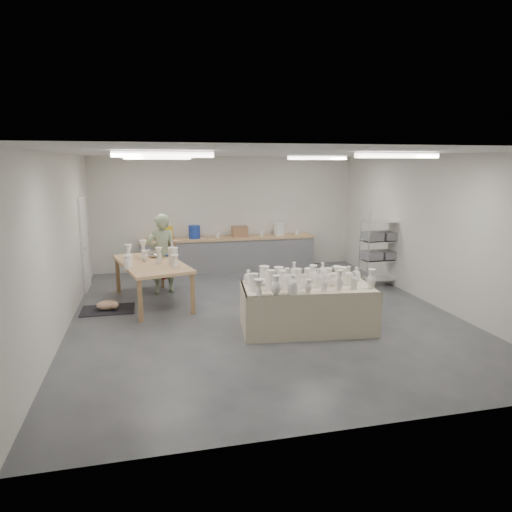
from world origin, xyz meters
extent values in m
plane|color=#424449|center=(0.00, 0.00, 0.00)|extent=(8.00, 8.00, 0.00)
cube|color=white|center=(0.00, 0.00, 2.99)|extent=(7.00, 8.00, 0.02)
cube|color=silver|center=(0.00, 4.00, 1.50)|extent=(7.00, 0.02, 3.00)
cube|color=silver|center=(0.00, -4.00, 1.50)|extent=(7.00, 0.02, 3.00)
cube|color=silver|center=(-3.50, 0.00, 1.50)|extent=(0.02, 8.00, 3.00)
cube|color=silver|center=(3.50, 0.00, 1.50)|extent=(0.02, 8.00, 3.00)
cube|color=white|center=(-3.47, 2.60, 1.05)|extent=(0.05, 0.90, 2.10)
cube|color=white|center=(-1.80, -1.50, 2.94)|extent=(1.40, 0.12, 0.08)
cube|color=white|center=(1.80, -1.50, 2.94)|extent=(1.40, 0.12, 0.08)
cube|color=white|center=(-1.80, 2.00, 2.94)|extent=(1.40, 0.12, 0.08)
cube|color=white|center=(1.80, 2.00, 2.94)|extent=(1.40, 0.12, 0.08)
cube|color=tan|center=(0.00, 3.68, 0.87)|extent=(4.60, 0.60, 0.06)
cube|color=slate|center=(0.00, 3.68, 0.42)|extent=(4.60, 0.55, 0.84)
cylinder|color=yellow|center=(-1.60, 3.68, 1.07)|extent=(0.30, 0.30, 0.34)
cylinder|color=#1C3699|center=(-0.90, 3.68, 1.07)|extent=(0.30, 0.30, 0.34)
cylinder|color=white|center=(1.40, 3.68, 1.07)|extent=(0.30, 0.30, 0.34)
cube|color=#926846|center=(0.30, 3.68, 1.04)|extent=(0.40, 0.30, 0.28)
cylinder|color=white|center=(-2.00, 3.68, 0.97)|extent=(0.10, 0.10, 0.14)
cylinder|color=white|center=(-0.30, 3.68, 0.97)|extent=(0.10, 0.10, 0.14)
cylinder|color=white|center=(0.90, 3.68, 0.97)|extent=(0.10, 0.10, 0.14)
cylinder|color=white|center=(1.90, 3.68, 0.97)|extent=(0.10, 0.10, 0.14)
cylinder|color=silver|center=(2.78, 1.18, 0.90)|extent=(0.02, 0.02, 1.80)
cylinder|color=silver|center=(3.62, 1.18, 0.90)|extent=(0.02, 0.02, 1.80)
cylinder|color=silver|center=(2.78, 1.62, 0.90)|extent=(0.02, 0.02, 1.80)
cylinder|color=silver|center=(3.62, 1.62, 0.90)|extent=(0.02, 0.02, 1.80)
cube|color=silver|center=(3.20, 1.40, 0.15)|extent=(0.88, 0.48, 0.02)
cube|color=silver|center=(3.20, 1.40, 0.60)|extent=(0.88, 0.48, 0.02)
cube|color=silver|center=(3.20, 1.40, 1.05)|extent=(0.88, 0.48, 0.02)
cube|color=silver|center=(3.20, 1.40, 1.50)|extent=(0.88, 0.48, 0.02)
cube|color=slate|center=(2.98, 1.40, 0.72)|extent=(0.38, 0.42, 0.18)
cube|color=slate|center=(3.42, 1.40, 0.72)|extent=(0.38, 0.42, 0.18)
cube|color=slate|center=(2.98, 1.40, 1.17)|extent=(0.38, 0.42, 0.18)
cube|color=slate|center=(3.42, 1.40, 1.17)|extent=(0.38, 0.42, 0.18)
cube|color=olive|center=(0.54, -1.05, 0.34)|extent=(2.07, 1.13, 0.68)
cube|color=#C3B196|center=(0.54, -1.05, 0.77)|extent=(2.34, 1.31, 0.03)
cube|color=#C3B196|center=(0.54, -1.56, 0.39)|extent=(2.22, 0.29, 0.78)
cube|color=#C3B196|center=(0.54, -0.54, 0.39)|extent=(2.22, 0.29, 0.78)
cube|color=tan|center=(-2.03, 1.18, 0.82)|extent=(1.63, 2.46, 0.06)
cube|color=olive|center=(-2.52, 0.12, 0.39)|extent=(0.08, 0.08, 0.79)
cube|color=olive|center=(-1.53, 0.12, 0.39)|extent=(0.08, 0.08, 0.79)
cube|color=olive|center=(-2.52, 2.24, 0.39)|extent=(0.08, 0.08, 0.79)
cube|color=olive|center=(-1.53, 2.24, 0.39)|extent=(0.08, 0.08, 0.79)
ellipsoid|color=silver|center=(-1.93, 1.70, 0.90)|extent=(0.26, 0.26, 0.12)
cylinder|color=#1C3699|center=(-1.70, 1.84, 0.86)|extent=(0.26, 0.26, 0.03)
cylinder|color=white|center=(-2.08, 1.93, 0.91)|extent=(0.11, 0.11, 0.12)
cube|color=#926846|center=(-1.63, 2.08, 0.99)|extent=(0.32, 0.26, 0.28)
cube|color=black|center=(-2.90, 0.86, 0.01)|extent=(1.00, 0.70, 0.02)
ellipsoid|color=white|center=(-2.90, 0.86, 0.11)|extent=(0.49, 0.40, 0.18)
sphere|color=white|center=(-2.76, 0.77, 0.12)|extent=(0.15, 0.15, 0.15)
imported|color=#92A27D|center=(-1.79, 1.84, 0.88)|extent=(0.72, 0.56, 1.76)
cylinder|color=#AC2118|center=(-1.79, 2.11, 0.30)|extent=(0.39, 0.39, 0.04)
cylinder|color=silver|center=(-1.65, 2.13, 0.15)|extent=(0.02, 0.02, 0.29)
cylinder|color=silver|center=(-1.88, 2.22, 0.15)|extent=(0.02, 0.02, 0.29)
cylinder|color=silver|center=(-1.84, 1.98, 0.15)|extent=(0.02, 0.02, 0.29)
camera|label=1|loc=(-2.04, -8.10, 2.82)|focal=32.00mm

